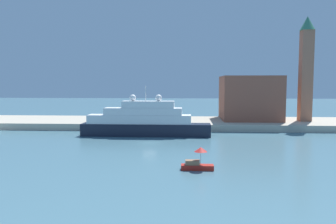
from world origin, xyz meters
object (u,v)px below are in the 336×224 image
large_yacht (144,122)px  harbor_building (249,98)px  parked_car (114,118)px  person_figure (129,118)px  small_motorboat (197,162)px  mooring_bollard (168,122)px  bell_tower (306,65)px

large_yacht → harbor_building: bearing=37.0°
parked_car → person_figure: bearing=-8.3°
person_figure → harbor_building: bearing=8.8°
harbor_building → person_figure: bearing=-171.2°
harbor_building → person_figure: (-32.72, -5.06, -5.23)m
small_motorboat → person_figure: person_figure is taller
large_yacht → person_figure: bearing=111.6°
small_motorboat → mooring_bollard: (-6.20, 36.84, 1.02)m
small_motorboat → harbor_building: (15.60, 48.89, 6.60)m
large_yacht → person_figure: 16.28m
bell_tower → person_figure: bell_tower is taller
small_motorboat → person_figure: bearing=111.3°
mooring_bollard → person_figure: bearing=147.4°
bell_tower → person_figure: size_ratio=16.54×
parked_car → mooring_bollard: size_ratio=4.93×
harbor_building → person_figure: harbor_building is taller
small_motorboat → mooring_bollard: size_ratio=5.28×
harbor_building → bell_tower: bell_tower is taller
large_yacht → mooring_bollard: 9.56m
bell_tower → small_motorboat: bearing=-122.9°
bell_tower → person_figure: bearing=-177.6°
bell_tower → mooring_bollard: (-35.78, -8.96, -14.29)m
parked_car → mooring_bollard: (15.28, -7.62, -0.17)m
large_yacht → mooring_bollard: bearing=58.8°
large_yacht → bell_tower: (40.71, 17.09, 13.28)m
parked_car → person_figure: (4.36, -0.63, 0.18)m
large_yacht → person_figure: size_ratio=17.28×
bell_tower → parked_car: (-51.06, -1.34, -14.12)m
large_yacht → parked_car: (-10.35, 15.76, -0.84)m
large_yacht → parked_car: 18.87m
bell_tower → parked_car: bell_tower is taller
person_figure → bell_tower: bearing=2.4°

